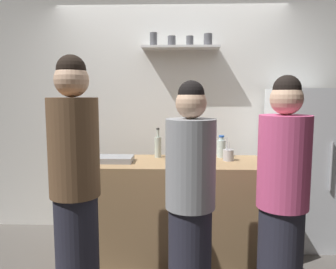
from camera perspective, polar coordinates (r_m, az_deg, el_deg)
The scene contains 11 objects.
back_wall_assembly at distance 3.74m, azimuth 0.53°, elevation 3.45°, with size 4.80×0.32×2.60m.
refrigerator at distance 3.63m, azimuth 21.92°, elevation -5.28°, with size 0.62×0.60×1.59m.
counter at distance 3.19m, azimuth 0.00°, elevation -12.75°, with size 1.78×0.67×0.92m, color #9E7A51.
baking_pan at distance 3.07m, azimuth -9.28°, elevation -4.23°, with size 0.34×0.24×0.05m, color gray.
utensil_holder at distance 3.13m, azimuth 10.41°, elevation -3.50°, with size 0.10×0.10×0.22m.
wine_bottle_pale_glass at distance 3.23m, azimuth -1.75°, elevation -2.04°, with size 0.07×0.07×0.29m.
wine_bottle_dark_glass at distance 3.09m, azimuth 4.27°, elevation -2.20°, with size 0.07×0.07×0.33m.
water_bottle_plastic at distance 3.28m, azimuth 9.21°, elevation -2.30°, with size 0.09×0.09×0.22m.
person_brown_jacket at distance 2.36m, azimuth -15.77°, elevation -8.88°, with size 0.34×0.34×1.79m.
person_grey_hoodie at distance 2.30m, azimuth 3.88°, elevation -11.62°, with size 0.34×0.34×1.62m.
person_pink_top at distance 2.38m, azimuth 19.16°, elevation -10.89°, with size 0.34×0.34×1.66m.
Camera 1 is at (0.10, -2.48, 1.53)m, focal length 35.19 mm.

